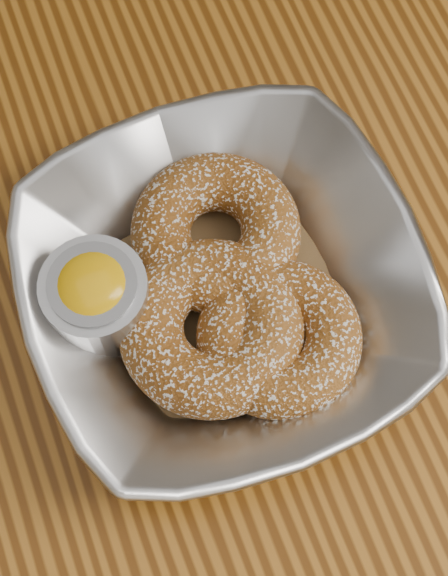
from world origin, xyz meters
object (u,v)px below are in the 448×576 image
object	(u,v)px
serving_bowl	(224,291)
donut_extra	(279,338)
table	(332,225)
donut_front	(211,327)
donut_back	(216,232)
ramekin	(97,298)

from	to	relation	value
serving_bowl	donut_extra	distance (m)	0.04
table	donut_front	distance (m)	0.19
table	donut_back	size ratio (longest dim) A/B	12.78
ramekin	donut_front	bearing A→B (deg)	-33.79
donut_extra	ramekin	size ratio (longest dim) A/B	1.57
donut_back	ramekin	xyz separation A→B (m)	(-0.07, -0.02, 0.01)
table	ramekin	bearing A→B (deg)	-165.32
table	donut_extra	world-z (taller)	donut_extra
table	donut_front	world-z (taller)	donut_front
table	ramekin	world-z (taller)	ramekin
donut_back	donut_extra	world-z (taller)	donut_back
table	ramekin	xyz separation A→B (m)	(-0.17, -0.04, 0.13)
donut_back	donut_front	bearing A→B (deg)	-113.12
table	donut_back	bearing A→B (deg)	-164.11
donut_front	donut_back	bearing A→B (deg)	66.88
donut_extra	table	bearing A→B (deg)	47.78
table	donut_front	bearing A→B (deg)	-146.53
serving_bowl	donut_back	distance (m)	0.03
serving_bowl	donut_front	bearing A→B (deg)	-128.48
serving_bowl	donut_front	world-z (taller)	serving_bowl
ramekin	table	bearing A→B (deg)	14.68
donut_extra	ramekin	world-z (taller)	ramekin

